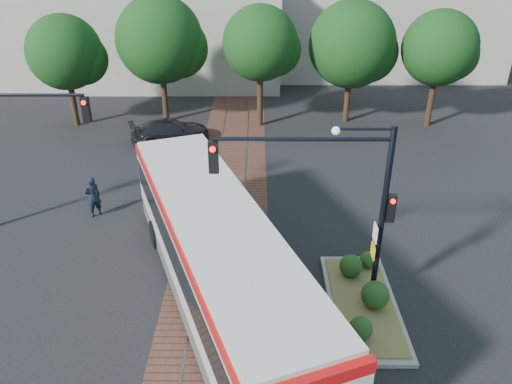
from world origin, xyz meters
TOP-DOWN VIEW (x-y plane):
  - ground at (0.00, 0.00)m, footprint 120.00×120.00m
  - trackbed at (0.00, 4.00)m, footprint 3.60×40.00m
  - tree_row at (1.21, 16.42)m, footprint 26.40×5.60m
  - warehouses at (-0.53, 28.75)m, footprint 40.00×13.00m
  - city_bus at (0.08, -0.84)m, footprint 7.27×13.24m
  - traffic_island at (4.82, -0.90)m, footprint 2.20×5.20m
  - signal_pole_main at (3.86, -0.81)m, footprint 5.49×0.46m
  - signal_pole_left at (-8.37, 4.00)m, footprint 4.99×0.34m
  - officer at (-5.63, 4.84)m, footprint 0.79×0.77m
  - parked_car at (-3.70, 13.31)m, footprint 4.83×3.21m

SIDE VIEW (x-z plane):
  - ground at x=0.00m, z-range 0.00..0.00m
  - trackbed at x=0.00m, z-range 0.00..0.02m
  - traffic_island at x=4.82m, z-range -0.24..0.89m
  - parked_car at x=-3.70m, z-range 0.00..1.30m
  - officer at x=-5.63m, z-range 0.00..1.84m
  - city_bus at x=0.08m, z-range 0.20..3.72m
  - warehouses at x=-0.53m, z-range -0.19..7.81m
  - signal_pole_left at x=-8.37m, z-range 0.86..6.86m
  - signal_pole_main at x=3.86m, z-range 1.16..7.16m
  - tree_row at x=1.21m, z-range 1.01..8.69m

